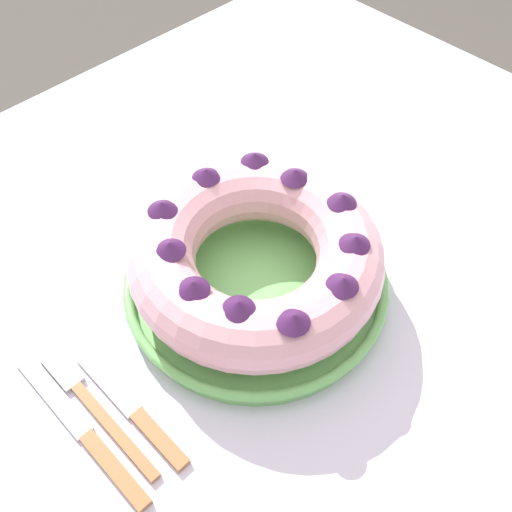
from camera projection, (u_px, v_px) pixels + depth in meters
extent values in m
plane|color=#4C4742|center=(256.00, 497.00, 1.32)|extent=(8.00, 8.00, 0.00)
cube|color=silver|center=(255.00, 306.00, 0.74)|extent=(1.29, 1.10, 0.03)
cylinder|color=brown|center=(287.00, 147.00, 1.51)|extent=(0.06, 0.06, 0.73)
cylinder|color=#6BB760|center=(256.00, 287.00, 0.73)|extent=(0.31, 0.31, 0.01)
torus|color=#6BB760|center=(256.00, 280.00, 0.72)|extent=(0.32, 0.32, 0.01)
torus|color=#E09EAD|center=(256.00, 256.00, 0.69)|extent=(0.30, 0.30, 0.08)
cone|color=#3D1947|center=(294.00, 319.00, 0.58)|extent=(0.05, 0.05, 0.01)
cone|color=#3D1947|center=(343.00, 282.00, 0.61)|extent=(0.04, 0.04, 0.01)
cone|color=#3D1947|center=(355.00, 240.00, 0.64)|extent=(0.05, 0.05, 0.01)
cone|color=#3D1947|center=(342.00, 199.00, 0.68)|extent=(0.05, 0.05, 0.01)
cone|color=#3D1947|center=(295.00, 174.00, 0.71)|extent=(0.05, 0.05, 0.01)
cone|color=#3D1947|center=(255.00, 158.00, 0.73)|extent=(0.05, 0.05, 0.01)
cone|color=#3D1947|center=(206.00, 173.00, 0.71)|extent=(0.05, 0.05, 0.01)
cone|color=#3D1947|center=(162.00, 206.00, 0.68)|extent=(0.04, 0.04, 0.01)
cone|color=#3D1947|center=(170.00, 247.00, 0.64)|extent=(0.04, 0.04, 0.01)
cone|color=#3D1947|center=(191.00, 284.00, 0.61)|extent=(0.05, 0.05, 0.01)
cone|color=#3D1947|center=(238.00, 306.00, 0.59)|extent=(0.03, 0.03, 0.01)
cube|color=#936038|center=(114.00, 430.00, 0.62)|extent=(0.01, 0.14, 0.01)
cube|color=silver|center=(62.00, 370.00, 0.67)|extent=(0.02, 0.05, 0.01)
cube|color=#936038|center=(115.00, 470.00, 0.60)|extent=(0.02, 0.10, 0.01)
cube|color=silver|center=(54.00, 395.00, 0.65)|extent=(0.02, 0.12, 0.00)
cube|color=#936038|center=(159.00, 439.00, 0.62)|extent=(0.02, 0.08, 0.01)
cube|color=silver|center=(109.00, 383.00, 0.66)|extent=(0.02, 0.10, 0.00)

